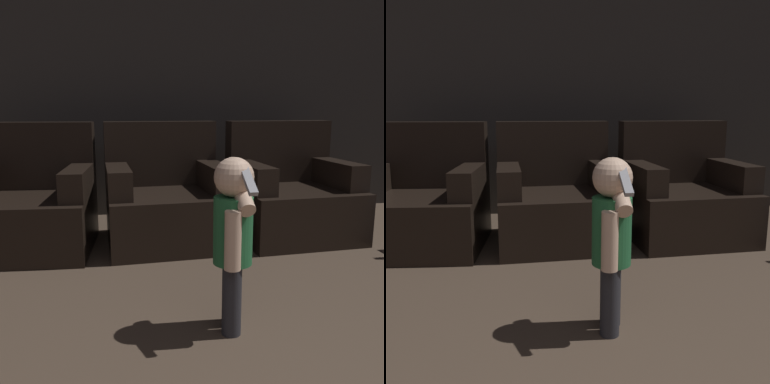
# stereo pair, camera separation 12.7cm
# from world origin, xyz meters

# --- Properties ---
(wall_back) EXTENTS (8.40, 0.05, 2.60)m
(wall_back) POSITION_xyz_m (0.00, 4.50, 1.30)
(wall_back) COLOR #33302D
(wall_back) RESTS_ON ground_plane
(armchair_left) EXTENTS (0.93, 0.87, 0.90)m
(armchair_left) POSITION_xyz_m (-1.10, 3.57, 0.31)
(armchair_left) COLOR black
(armchair_left) RESTS_ON ground_plane
(armchair_middle) EXTENTS (0.92, 0.85, 0.90)m
(armchair_middle) POSITION_xyz_m (-0.12, 3.57, 0.31)
(armchair_middle) COLOR black
(armchair_middle) RESTS_ON ground_plane
(armchair_right) EXTENTS (0.92, 0.86, 0.90)m
(armchair_right) POSITION_xyz_m (0.88, 3.57, 0.31)
(armchair_right) COLOR black
(armchair_right) RESTS_ON ground_plane
(person_toddler) EXTENTS (0.18, 0.32, 0.80)m
(person_toddler) POSITION_xyz_m (0.02, 2.18, 0.47)
(person_toddler) COLOR #28282D
(person_toddler) RESTS_ON ground_plane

